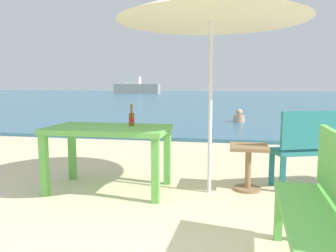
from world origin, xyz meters
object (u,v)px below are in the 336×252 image
at_px(side_table_wood, 248,161).
at_px(bench_green_left, 324,201).
at_px(patio_umbrella, 212,5).
at_px(boat_fishing_trawler, 136,87).
at_px(swimmer_person, 239,117).
at_px(bench_teal_center, 324,144).
at_px(beer_bottle_amber, 132,118).
at_px(picnic_table_green, 109,136).

xyz_separation_m(side_table_wood, bench_green_left, (0.35, -1.83, 0.19)).
relative_size(patio_umbrella, boat_fishing_trawler, 0.42).
bearing_deg(swimmer_person, bench_teal_center, -82.58).
distance_m(beer_bottle_amber, bench_teal_center, 2.33).
bearing_deg(patio_umbrella, swimmer_person, 85.54).
xyz_separation_m(beer_bottle_amber, swimmer_person, (1.46, 6.65, -0.61)).
relative_size(side_table_wood, swimmer_person, 1.32).
bearing_deg(boat_fishing_trawler, beer_bottle_amber, -74.28).
bearing_deg(picnic_table_green, bench_green_left, -37.88).
height_order(patio_umbrella, boat_fishing_trawler, patio_umbrella).
height_order(picnic_table_green, bench_green_left, bench_green_left).
bearing_deg(beer_bottle_amber, boat_fishing_trawler, 105.72).
height_order(picnic_table_green, swimmer_person, picnic_table_green).
relative_size(swimmer_person, boat_fishing_trawler, 0.07).
relative_size(patio_umbrella, bench_teal_center, 1.84).
bearing_deg(picnic_table_green, patio_umbrella, 5.57).
bearing_deg(patio_umbrella, side_table_wood, 21.27).
xyz_separation_m(bench_green_left, swimmer_person, (-0.28, 8.34, -0.30)).
bearing_deg(side_table_wood, patio_umbrella, -158.73).
height_order(side_table_wood, bench_teal_center, bench_teal_center).
xyz_separation_m(side_table_wood, boat_fishing_trawler, (-11.32, 35.14, 0.44)).
relative_size(beer_bottle_amber, swimmer_person, 0.65).
xyz_separation_m(side_table_wood, bench_teal_center, (0.89, 0.24, 0.19)).
relative_size(bench_green_left, boat_fishing_trawler, 0.22).
bearing_deg(bench_green_left, patio_umbrella, 115.83).
bearing_deg(swimmer_person, boat_fishing_trawler, 111.70).
distance_m(beer_bottle_amber, side_table_wood, 1.48).
relative_size(beer_bottle_amber, bench_teal_center, 0.21).
height_order(bench_teal_center, bench_green_left, same).
relative_size(side_table_wood, bench_teal_center, 0.43).
relative_size(bench_teal_center, boat_fishing_trawler, 0.23).
height_order(swimmer_person, boat_fishing_trawler, boat_fishing_trawler).
bearing_deg(side_table_wood, picnic_table_green, -169.92).
bearing_deg(beer_bottle_amber, patio_umbrella, -1.81).
distance_m(beer_bottle_amber, patio_umbrella, 1.57).
distance_m(patio_umbrella, boat_fishing_trawler, 36.97).
distance_m(bench_green_left, swimmer_person, 8.35).
distance_m(bench_teal_center, bench_green_left, 2.14).
bearing_deg(bench_green_left, boat_fishing_trawler, 107.52).
height_order(patio_umbrella, bench_teal_center, patio_umbrella).
xyz_separation_m(patio_umbrella, bench_teal_center, (1.34, 0.42, -1.58)).
bearing_deg(bench_green_left, picnic_table_green, 142.12).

